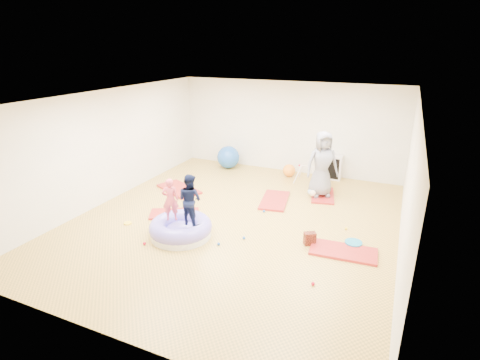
% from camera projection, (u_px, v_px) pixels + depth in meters
% --- Properties ---
extents(room, '(7.01, 8.01, 2.81)m').
position_uv_depth(room, '(234.00, 163.00, 8.14)').
color(room, gold).
rests_on(room, ground).
extents(gym_mat_front_left, '(1.27, 1.03, 0.05)m').
position_uv_depth(gym_mat_front_left, '(174.00, 213.00, 8.93)').
color(gym_mat_front_left, '#B52623').
rests_on(gym_mat_front_left, ground).
extents(gym_mat_mid_left, '(1.49, 1.18, 0.06)m').
position_uv_depth(gym_mat_mid_left, '(179.00, 189.00, 10.42)').
color(gym_mat_mid_left, '#B52623').
rests_on(gym_mat_mid_left, ground).
extents(gym_mat_center_back, '(0.85, 1.37, 0.05)m').
position_uv_depth(gym_mat_center_back, '(275.00, 200.00, 9.67)').
color(gym_mat_center_back, '#B52623').
rests_on(gym_mat_center_back, ground).
extents(gym_mat_right, '(1.30, 0.72, 0.05)m').
position_uv_depth(gym_mat_right, '(343.00, 251.00, 7.29)').
color(gym_mat_right, '#B52623').
rests_on(gym_mat_right, ground).
extents(gym_mat_rear_right, '(0.81, 1.25, 0.05)m').
position_uv_depth(gym_mat_rear_right, '(323.00, 195.00, 10.01)').
color(gym_mat_rear_right, '#B52623').
rests_on(gym_mat_rear_right, ground).
extents(inflatable_cushion, '(1.33, 1.33, 0.42)m').
position_uv_depth(inflatable_cushion, '(181.00, 229.00, 7.89)').
color(inflatable_cushion, silver).
rests_on(inflatable_cushion, ground).
extents(child_pink, '(0.40, 0.35, 0.93)m').
position_uv_depth(child_pink, '(170.00, 197.00, 7.74)').
color(child_pink, '#E3495A').
rests_on(child_pink, inflatable_cushion).
extents(child_navy, '(0.60, 0.50, 1.08)m').
position_uv_depth(child_navy, '(190.00, 197.00, 7.54)').
color(child_navy, black).
rests_on(child_navy, inflatable_cushion).
extents(adult_caregiver, '(1.00, 0.90, 1.72)m').
position_uv_depth(adult_caregiver, '(322.00, 164.00, 9.67)').
color(adult_caregiver, slate).
rests_on(adult_caregiver, gym_mat_rear_right).
extents(infant, '(0.35, 0.35, 0.20)m').
position_uv_depth(infant, '(314.00, 192.00, 9.86)').
color(infant, '#9ABEE0').
rests_on(infant, gym_mat_rear_right).
extents(ball_pit_balls, '(3.70, 2.50, 0.06)m').
position_uv_depth(ball_pit_balls, '(264.00, 238.00, 7.78)').
color(ball_pit_balls, yellow).
rests_on(ball_pit_balls, ground).
extents(exercise_ball_blue, '(0.73, 0.73, 0.73)m').
position_uv_depth(exercise_ball_blue, '(228.00, 157.00, 12.16)').
color(exercise_ball_blue, '#1B4FAA').
rests_on(exercise_ball_blue, ground).
extents(exercise_ball_orange, '(0.38, 0.38, 0.38)m').
position_uv_depth(exercise_ball_orange, '(289.00, 170.00, 11.43)').
color(exercise_ball_orange, orange).
rests_on(exercise_ball_orange, ground).
extents(infant_play_gym, '(0.67, 0.64, 0.52)m').
position_uv_depth(infant_play_gym, '(308.00, 171.00, 10.87)').
color(infant_play_gym, silver).
rests_on(infant_play_gym, ground).
extents(cube_shelf, '(0.72, 0.36, 0.72)m').
position_uv_depth(cube_shelf, '(329.00, 167.00, 11.22)').
color(cube_shelf, silver).
rests_on(cube_shelf, ground).
extents(balance_disc, '(0.34, 0.34, 0.08)m').
position_uv_depth(balance_disc, '(353.00, 243.00, 7.56)').
color(balance_disc, teal).
rests_on(balance_disc, ground).
extents(backpack, '(0.27, 0.25, 0.27)m').
position_uv_depth(backpack, '(310.00, 239.00, 7.55)').
color(backpack, maroon).
rests_on(backpack, ground).
extents(yellow_toy, '(0.18, 0.18, 0.03)m').
position_uv_depth(yellow_toy, '(128.00, 223.00, 8.47)').
color(yellow_toy, yellow).
rests_on(yellow_toy, ground).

